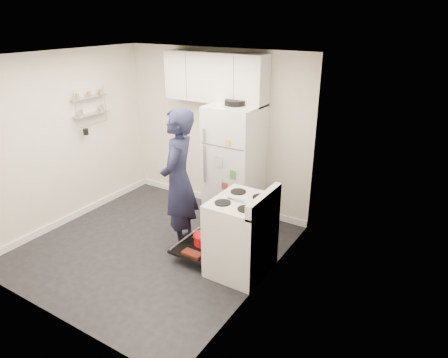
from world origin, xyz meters
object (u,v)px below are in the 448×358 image
Objects in this scene: open_oven_door at (202,243)px; person at (179,181)px; electric_range at (240,236)px; refrigerator at (235,165)px.

person is at bearing 171.14° from open_oven_door.
electric_range is at bearing -1.45° from open_oven_door.
person is (-0.38, 0.06, 0.77)m from open_oven_door.
open_oven_door is 0.86m from person.
open_oven_door is at bearing -82.45° from refrigerator.
person reaches higher than refrigerator.
open_oven_door is 1.31m from refrigerator.
electric_range is 0.60× the size of refrigerator.
refrigerator is at bearing 97.55° from open_oven_door.
person is (-0.96, 0.07, 0.48)m from electric_range.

